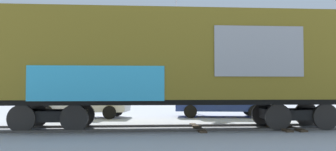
# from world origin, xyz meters

# --- Properties ---
(ground_plane) EXTENTS (260.00, 260.00, 0.00)m
(ground_plane) POSITION_xyz_m (0.00, 0.00, 0.00)
(ground_plane) COLOR #B2B5BC
(track) EXTENTS (60.00, 2.55, 0.08)m
(track) POSITION_xyz_m (-0.95, 0.00, 0.04)
(track) COLOR #4C4742
(track) RESTS_ON ground_plane
(freight_car) EXTENTS (13.33, 3.06, 4.30)m
(freight_car) POSITION_xyz_m (-0.84, -0.00, 2.49)
(freight_car) COLOR olive
(freight_car) RESTS_ON ground_plane
(flagpole) EXTENTS (0.81, 1.19, 9.18)m
(flagpole) POSITION_xyz_m (0.26, 12.35, 5.69)
(flagpole) COLOR silver
(flagpole) RESTS_ON ground_plane
(hillside) EXTENTS (115.53, 29.86, 13.07)m
(hillside) POSITION_xyz_m (0.03, 75.49, 4.19)
(hillside) COLOR slate
(hillside) RESTS_ON ground_plane
(parked_car_white) EXTENTS (4.64, 2.30, 1.57)m
(parked_car_white) POSITION_xyz_m (-5.07, 5.04, 0.81)
(parked_car_white) COLOR silver
(parked_car_white) RESTS_ON ground_plane
(parked_car_blue) EXTENTS (4.78, 2.44, 1.63)m
(parked_car_blue) POSITION_xyz_m (1.87, 4.99, 0.84)
(parked_car_blue) COLOR navy
(parked_car_blue) RESTS_ON ground_plane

